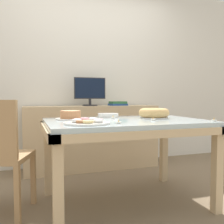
{
  "coord_description": "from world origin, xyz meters",
  "views": [
    {
      "loc": [
        -0.83,
        -2.06,
        0.96
      ],
      "look_at": [
        -0.06,
        0.19,
        0.82
      ],
      "focal_mm": 40.0,
      "sensor_mm": 36.0,
      "label": 1
    }
  ],
  "objects_px": {
    "tealight_left_edge": "(119,122)",
    "tealight_right_edge": "(214,120)",
    "computer_monitor": "(90,92)",
    "book_stack": "(118,104)",
    "plate_stack": "(108,115)",
    "tealight_centre": "(153,119)",
    "pastry_platter": "(87,122)",
    "tealight_near_front": "(113,118)",
    "cake_chocolate_round": "(70,116)",
    "cake_golden_bundt": "(154,113)"
  },
  "relations": [
    {
      "from": "book_stack",
      "to": "plate_stack",
      "type": "relative_size",
      "value": 1.22
    },
    {
      "from": "plate_stack",
      "to": "pastry_platter",
      "type": "bearing_deg",
      "value": -121.91
    },
    {
      "from": "book_stack",
      "to": "tealight_right_edge",
      "type": "xyz_separation_m",
      "value": [
        0.26,
        -1.59,
        -0.11
      ]
    },
    {
      "from": "plate_stack",
      "to": "tealight_centre",
      "type": "distance_m",
      "value": 0.54
    },
    {
      "from": "plate_stack",
      "to": "tealight_right_edge",
      "type": "xyz_separation_m",
      "value": [
        0.68,
        -0.71,
        -0.01
      ]
    },
    {
      "from": "pastry_platter",
      "to": "tealight_right_edge",
      "type": "distance_m",
      "value": 1.04
    },
    {
      "from": "tealight_left_edge",
      "to": "tealight_right_edge",
      "type": "bearing_deg",
      "value": -6.93
    },
    {
      "from": "cake_chocolate_round",
      "to": "cake_golden_bundt",
      "type": "relative_size",
      "value": 0.94
    },
    {
      "from": "cake_golden_bundt",
      "to": "tealight_centre",
      "type": "distance_m",
      "value": 0.25
    },
    {
      "from": "book_stack",
      "to": "pastry_platter",
      "type": "distance_m",
      "value": 1.63
    },
    {
      "from": "book_stack",
      "to": "tealight_centre",
      "type": "bearing_deg",
      "value": -97.43
    },
    {
      "from": "tealight_near_front",
      "to": "cake_golden_bundt",
      "type": "bearing_deg",
      "value": -11.35
    },
    {
      "from": "cake_chocolate_round",
      "to": "tealight_near_front",
      "type": "height_order",
      "value": "cake_chocolate_round"
    },
    {
      "from": "pastry_platter",
      "to": "tealight_centre",
      "type": "xyz_separation_m",
      "value": [
        0.6,
        0.08,
        -0.0
      ]
    },
    {
      "from": "plate_stack",
      "to": "tealight_near_front",
      "type": "xyz_separation_m",
      "value": [
        -0.01,
        -0.19,
        -0.01
      ]
    },
    {
      "from": "pastry_platter",
      "to": "plate_stack",
      "type": "bearing_deg",
      "value": 58.09
    },
    {
      "from": "cake_golden_bundt",
      "to": "book_stack",
      "type": "bearing_deg",
      "value": 87.27
    },
    {
      "from": "pastry_platter",
      "to": "tealight_near_front",
      "type": "height_order",
      "value": "pastry_platter"
    },
    {
      "from": "cake_chocolate_round",
      "to": "tealight_centre",
      "type": "height_order",
      "value": "cake_chocolate_round"
    },
    {
      "from": "tealight_right_edge",
      "to": "tealight_centre",
      "type": "relative_size",
      "value": 1.0
    },
    {
      "from": "computer_monitor",
      "to": "plate_stack",
      "type": "xyz_separation_m",
      "value": [
        -0.03,
        -0.88,
        -0.26
      ]
    },
    {
      "from": "book_stack",
      "to": "tealight_near_front",
      "type": "xyz_separation_m",
      "value": [
        -0.44,
        -1.07,
        -0.11
      ]
    },
    {
      "from": "tealight_right_edge",
      "to": "tealight_left_edge",
      "type": "bearing_deg",
      "value": 173.07
    },
    {
      "from": "book_stack",
      "to": "plate_stack",
      "type": "bearing_deg",
      "value": -115.91
    },
    {
      "from": "computer_monitor",
      "to": "cake_chocolate_round",
      "type": "height_order",
      "value": "computer_monitor"
    },
    {
      "from": "computer_monitor",
      "to": "tealight_left_edge",
      "type": "distance_m",
      "value": 1.53
    },
    {
      "from": "computer_monitor",
      "to": "cake_golden_bundt",
      "type": "xyz_separation_m",
      "value": [
        0.34,
        -1.14,
        -0.23
      ]
    },
    {
      "from": "cake_golden_bundt",
      "to": "tealight_right_edge",
      "type": "bearing_deg",
      "value": -55.34
    },
    {
      "from": "book_stack",
      "to": "pastry_platter",
      "type": "relative_size",
      "value": 0.73
    },
    {
      "from": "cake_chocolate_round",
      "to": "cake_golden_bundt",
      "type": "distance_m",
      "value": 0.78
    },
    {
      "from": "computer_monitor",
      "to": "pastry_platter",
      "type": "distance_m",
      "value": 1.5
    },
    {
      "from": "tealight_right_edge",
      "to": "plate_stack",
      "type": "bearing_deg",
      "value": 133.83
    },
    {
      "from": "tealight_right_edge",
      "to": "tealight_centre",
      "type": "bearing_deg",
      "value": 151.32
    },
    {
      "from": "tealight_near_front",
      "to": "tealight_left_edge",
      "type": "bearing_deg",
      "value": -103.48
    },
    {
      "from": "tealight_near_front",
      "to": "tealight_left_edge",
      "type": "distance_m",
      "value": 0.44
    },
    {
      "from": "tealight_centre",
      "to": "cake_chocolate_round",
      "type": "bearing_deg",
      "value": 152.41
    },
    {
      "from": "plate_stack",
      "to": "tealight_right_edge",
      "type": "height_order",
      "value": "plate_stack"
    },
    {
      "from": "cake_golden_bundt",
      "to": "tealight_left_edge",
      "type": "xyz_separation_m",
      "value": [
        -0.49,
        -0.35,
        -0.04
      ]
    },
    {
      "from": "tealight_near_front",
      "to": "computer_monitor",
      "type": "bearing_deg",
      "value": 87.78
    },
    {
      "from": "tealight_left_edge",
      "to": "pastry_platter",
      "type": "bearing_deg",
      "value": 164.82
    },
    {
      "from": "plate_stack",
      "to": "tealight_left_edge",
      "type": "height_order",
      "value": "plate_stack"
    },
    {
      "from": "computer_monitor",
      "to": "book_stack",
      "type": "height_order",
      "value": "computer_monitor"
    },
    {
      "from": "tealight_right_edge",
      "to": "cake_golden_bundt",
      "type": "bearing_deg",
      "value": 124.66
    },
    {
      "from": "pastry_platter",
      "to": "tealight_near_front",
      "type": "distance_m",
      "value": 0.5
    },
    {
      "from": "tealight_near_front",
      "to": "tealight_centre",
      "type": "bearing_deg",
      "value": -47.88
    },
    {
      "from": "plate_stack",
      "to": "tealight_left_edge",
      "type": "xyz_separation_m",
      "value": [
        -0.11,
        -0.62,
        -0.01
      ]
    },
    {
      "from": "computer_monitor",
      "to": "tealight_near_front",
      "type": "xyz_separation_m",
      "value": [
        -0.04,
        -1.07,
        -0.27
      ]
    },
    {
      "from": "tealight_near_front",
      "to": "pastry_platter",
      "type": "bearing_deg",
      "value": -132.17
    },
    {
      "from": "cake_golden_bundt",
      "to": "tealight_near_front",
      "type": "bearing_deg",
      "value": 168.65
    },
    {
      "from": "book_stack",
      "to": "pastry_platter",
      "type": "bearing_deg",
      "value": -118.31
    }
  ]
}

